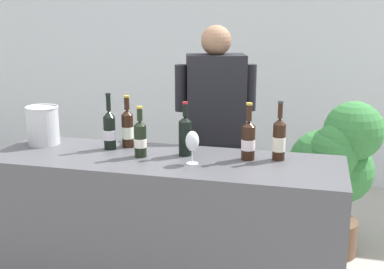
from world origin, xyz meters
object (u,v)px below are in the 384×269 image
object	(u,v)px
wine_bottle_2	(279,139)
wine_bottle_5	(185,135)
wine_glass	(192,142)
potted_shrub	(336,164)
person_server	(215,151)
wine_bottle_3	(248,140)
ice_bucket	(43,125)
wine_bottle_1	(127,128)
wine_bottle_4	(140,138)
wine_bottle_0	(109,129)

from	to	relation	value
wine_bottle_2	wine_bottle_5	size ratio (longest dim) A/B	1.07
wine_glass	potted_shrub	size ratio (longest dim) A/B	0.16
wine_bottle_5	person_server	size ratio (longest dim) A/B	0.19
wine_bottle_3	wine_bottle_5	distance (m)	0.36
potted_shrub	wine_bottle_2	bearing A→B (deg)	-112.64
wine_bottle_3	ice_bucket	size ratio (longest dim) A/B	1.34
wine_bottle_1	wine_bottle_4	xyz separation A→B (m)	(0.15, -0.18, -0.01)
wine_glass	wine_bottle_3	bearing A→B (deg)	29.19
wine_bottle_3	person_server	distance (m)	0.66
wine_bottle_3	potted_shrub	world-z (taller)	wine_bottle_3
wine_bottle_1	wine_bottle_3	world-z (taller)	wine_bottle_3
wine_bottle_5	person_server	bearing A→B (deg)	83.22
wine_bottle_2	wine_bottle_4	bearing A→B (deg)	-170.03
wine_bottle_2	wine_bottle_4	xyz separation A→B (m)	(-0.77, -0.14, -0.01)
wine_bottle_0	potted_shrub	size ratio (longest dim) A/B	0.30
wine_bottle_0	wine_bottle_3	xyz separation A→B (m)	(0.84, -0.01, -0.01)
wine_bottle_0	wine_bottle_1	xyz separation A→B (m)	(0.09, 0.07, -0.00)
wine_bottle_1	potted_shrub	world-z (taller)	wine_bottle_1
wine_bottle_2	potted_shrub	size ratio (longest dim) A/B	0.29
wine_bottle_2	ice_bucket	world-z (taller)	wine_bottle_2
wine_bottle_1	wine_bottle_2	world-z (taller)	wine_bottle_2
wine_bottle_2	wine_bottle_5	world-z (taller)	wine_bottle_2
wine_bottle_1	wine_bottle_5	size ratio (longest dim) A/B	1.02
wine_glass	potted_shrub	bearing A→B (deg)	52.27
potted_shrub	wine_bottle_0	bearing A→B (deg)	-147.53
wine_bottle_2	potted_shrub	world-z (taller)	wine_bottle_2
person_server	potted_shrub	distance (m)	0.90
wine_bottle_4	wine_bottle_5	bearing A→B (deg)	21.18
wine_bottle_5	person_server	world-z (taller)	person_server
wine_bottle_1	wine_glass	xyz separation A→B (m)	(0.47, -0.24, 0.00)
wine_bottle_1	wine_bottle_2	distance (m)	0.92
wine_bottle_2	wine_glass	distance (m)	0.49
wine_glass	person_server	world-z (taller)	person_server
wine_bottle_2	ice_bucket	bearing A→B (deg)	-179.18
wine_bottle_4	potted_shrub	world-z (taller)	wine_bottle_4
ice_bucket	person_server	bearing A→B (deg)	27.82
wine_bottle_3	wine_bottle_4	xyz separation A→B (m)	(-0.61, -0.10, -0.01)
wine_bottle_2	person_server	bearing A→B (deg)	132.90
wine_bottle_3	wine_bottle_4	bearing A→B (deg)	-170.65
wine_bottle_4	wine_bottle_5	distance (m)	0.26
wine_glass	wine_bottle_1	bearing A→B (deg)	152.79
wine_bottle_5	wine_glass	xyz separation A→B (m)	(0.08, -0.15, 0.00)
wine_bottle_5	potted_shrub	size ratio (longest dim) A/B	0.27
ice_bucket	potted_shrub	bearing A→B (deg)	25.48
potted_shrub	ice_bucket	bearing A→B (deg)	-154.52
wine_bottle_4	ice_bucket	distance (m)	0.70
wine_bottle_3	wine_glass	distance (m)	0.32
wine_glass	wine_bottle_2	bearing A→B (deg)	23.34
wine_bottle_2	wine_glass	xyz separation A→B (m)	(-0.45, -0.19, 0.00)
wine_bottle_5	wine_glass	distance (m)	0.17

